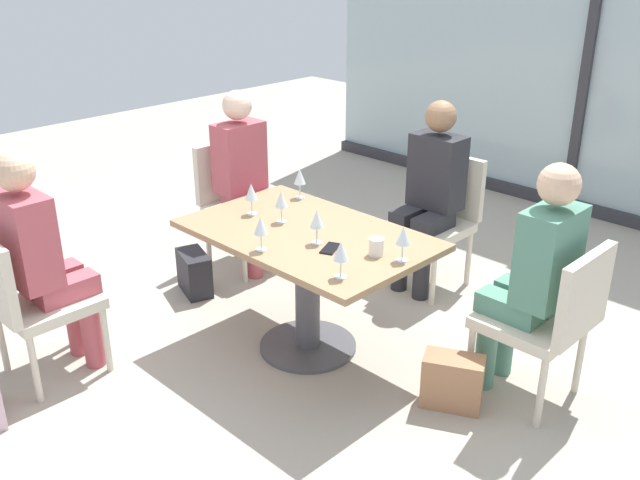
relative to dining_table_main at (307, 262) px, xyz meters
name	(u,v)px	position (x,y,z in m)	size (l,w,h in m)	color
ground_plane	(308,347)	(0.00, 0.00, -0.55)	(12.00, 12.00, 0.00)	#A89E8E
window_wall_backdrop	(588,68)	(0.00, 3.20, 0.66)	(5.28, 0.10, 2.70)	#A2B7BC
dining_table_main	(307,262)	(0.00, 0.00, 0.00)	(1.35, 0.85, 0.73)	#997551
chair_front_left	(27,297)	(-0.81, -1.23, -0.05)	(0.46, 0.50, 0.87)	beige
chair_far_right	(550,315)	(1.20, 0.48, -0.05)	(0.50, 0.46, 0.87)	beige
chair_far_left	(237,197)	(-1.20, 0.48, -0.05)	(0.50, 0.46, 0.87)	beige
chair_near_window	(438,213)	(0.00, 1.23, -0.05)	(0.46, 0.51, 0.87)	beige
person_front_left	(41,254)	(-0.81, -1.12, 0.15)	(0.34, 0.39, 1.26)	#B24C56
person_far_right	(535,271)	(1.09, 0.48, 0.15)	(0.39, 0.34, 1.26)	#4C7F6B
person_far_left	(246,173)	(-1.09, 0.48, 0.15)	(0.39, 0.34, 1.26)	#B24C56
person_near_window	(430,188)	(0.00, 1.12, 0.15)	(0.34, 0.39, 1.26)	#28282D
wine_glass_0	(251,192)	(-0.41, -0.04, 0.31)	(0.07, 0.07, 0.18)	silver
wine_glass_1	(300,177)	(-0.41, 0.35, 0.31)	(0.07, 0.07, 0.18)	silver
wine_glass_2	(282,200)	(-0.20, 0.00, 0.31)	(0.07, 0.07, 0.18)	silver
wine_glass_3	(317,220)	(0.15, -0.07, 0.31)	(0.07, 0.07, 0.18)	silver
wine_glass_4	(403,236)	(0.60, 0.07, 0.31)	(0.07, 0.07, 0.18)	silver
wine_glass_5	(341,252)	(0.51, -0.28, 0.31)	(0.07, 0.07, 0.18)	silver
wine_glass_6	(261,226)	(0.01, -0.33, 0.31)	(0.07, 0.07, 0.18)	silver
coffee_cup	(376,247)	(0.46, 0.03, 0.23)	(0.08, 0.08, 0.09)	white
cell_phone_on_table	(330,248)	(0.25, -0.08, 0.19)	(0.07, 0.14, 0.01)	black
handbag_1	(452,381)	(0.91, 0.13, -0.41)	(0.30, 0.16, 0.28)	#A3704C
handbag_2	(194,273)	(-1.04, -0.04, -0.41)	(0.30, 0.16, 0.28)	#232328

